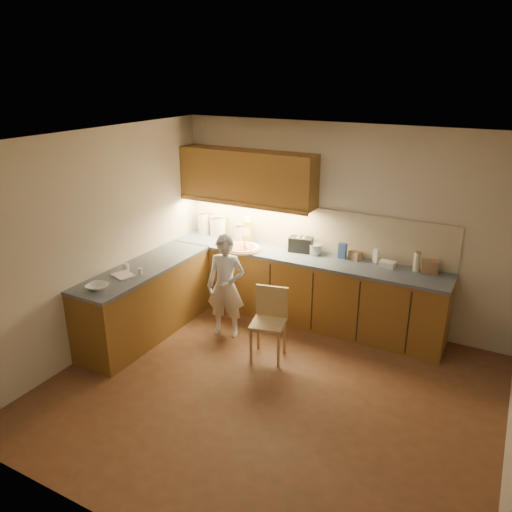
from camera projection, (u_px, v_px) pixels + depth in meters
name	position (u px, v px, depth m)	size (l,w,h in m)	color
room	(270.00, 242.00, 4.68)	(4.54, 4.50, 2.62)	#57331D
l_counter	(249.00, 292.00, 6.54)	(3.77, 2.62, 0.92)	brown
backsplash	(312.00, 228.00, 6.64)	(3.75, 0.02, 0.58)	beige
upper_cabinets	(247.00, 177.00, 6.69)	(1.95, 0.36, 0.73)	brown
pizza_on_board	(243.00, 248.00, 6.71)	(0.49, 0.49, 0.20)	#A98654
child	(226.00, 286.00, 6.20)	(0.48, 0.32, 1.33)	silver
wooden_chair	(270.00, 318.00, 5.80)	(0.45, 0.45, 0.85)	tan
mixing_bowl	(97.00, 287.00, 5.50)	(0.23, 0.23, 0.06)	silver
canister_a	(204.00, 223.00, 7.31)	(0.17, 0.17, 0.34)	beige
canister_b	(215.00, 226.00, 7.24)	(0.17, 0.17, 0.29)	silver
canister_c	(220.00, 226.00, 7.19)	(0.17, 0.17, 0.31)	white
canister_d	(240.00, 232.00, 7.02)	(0.15, 0.15, 0.25)	white
oil_jug	(248.00, 230.00, 6.97)	(0.14, 0.12, 0.36)	gold
toaster	(301.00, 244.00, 6.62)	(0.33, 0.22, 0.20)	black
steel_pot	(315.00, 249.00, 6.53)	(0.18, 0.18, 0.14)	#A9A9AE
blue_box	(342.00, 251.00, 6.38)	(0.10, 0.07, 0.20)	#315495
card_box_a	(355.00, 255.00, 6.37)	(0.15, 0.11, 0.11)	tan
white_bottle	(376.00, 256.00, 6.23)	(0.06, 0.06, 0.18)	white
flat_pack	(387.00, 264.00, 6.12)	(0.18, 0.13, 0.07)	silver
tall_jar	(417.00, 261.00, 5.96)	(0.08, 0.08, 0.25)	white
card_box_b	(430.00, 267.00, 5.94)	(0.19, 0.15, 0.15)	#997452
dough_cloth	(123.00, 275.00, 5.86)	(0.26, 0.20, 0.02)	white
spice_jar_a	(126.00, 267.00, 6.00)	(0.07, 0.07, 0.09)	silver
spice_jar_b	(140.00, 271.00, 5.90)	(0.06, 0.06, 0.08)	white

